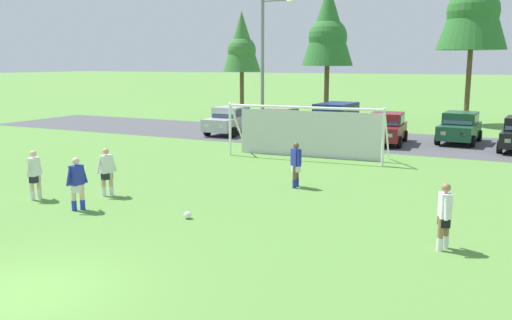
# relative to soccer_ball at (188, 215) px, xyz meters

# --- Properties ---
(ground_plane) EXTENTS (400.00, 400.00, 0.00)m
(ground_plane) POSITION_rel_soccer_ball_xyz_m (-0.02, 9.29, -0.11)
(ground_plane) COLOR #598C3D
(parking_lot_strip) EXTENTS (52.00, 8.40, 0.01)m
(parking_lot_strip) POSITION_rel_soccer_ball_xyz_m (-0.02, 18.11, -0.11)
(parking_lot_strip) COLOR #4C4C51
(parking_lot_strip) RESTS_ON ground
(soccer_ball) EXTENTS (0.22, 0.22, 0.22)m
(soccer_ball) POSITION_rel_soccer_ball_xyz_m (0.00, 0.00, 0.00)
(soccer_ball) COLOR white
(soccer_ball) RESTS_ON ground
(soccer_goal) EXTENTS (7.53, 2.43, 2.57)m
(soccer_goal) POSITION_rel_soccer_ball_xyz_m (-0.55, 11.10, 1.18)
(soccer_goal) COLOR white
(soccer_goal) RESTS_ON ground
(player_striker_near) EXTENTS (0.33, 0.75, 1.64)m
(player_striker_near) POSITION_rel_soccer_ball_xyz_m (-5.72, -0.33, 0.71)
(player_striker_near) COLOR beige
(player_striker_near) RESTS_ON ground
(player_midfield_center) EXTENTS (0.32, 0.73, 1.64)m
(player_midfield_center) POSITION_rel_soccer_ball_xyz_m (-3.49, -0.71, 0.71)
(player_midfield_center) COLOR beige
(player_midfield_center) RESTS_ON ground
(player_defender_far) EXTENTS (0.36, 0.74, 1.64)m
(player_defender_far) POSITION_rel_soccer_ball_xyz_m (6.97, 0.53, 0.71)
(player_defender_far) COLOR #936B4C
(player_defender_far) RESTS_ON ground
(player_winger_left) EXTENTS (0.57, 0.59, 1.64)m
(player_winger_left) POSITION_rel_soccer_ball_xyz_m (1.30, 5.09, 0.71)
(player_winger_left) COLOR brown
(player_winger_left) RESTS_ON ground
(player_winger_right) EXTENTS (0.36, 0.70, 1.64)m
(player_winger_right) POSITION_rel_soccer_ball_xyz_m (-3.92, 1.08, 0.71)
(player_winger_right) COLOR tan
(player_winger_right) RESTS_ON ground
(parked_car_slot_far_left) EXTENTS (2.09, 4.23, 1.72)m
(parked_car_slot_far_left) POSITION_rel_soccer_ball_xyz_m (-7.96, 16.99, 0.77)
(parked_car_slot_far_left) COLOR #B2B2BC
(parked_car_slot_far_left) RESTS_ON ground
(parked_car_slot_left) EXTENTS (2.20, 4.28, 1.72)m
(parked_car_slot_left) POSITION_rel_soccer_ball_xyz_m (-4.90, 17.84, 0.77)
(parked_car_slot_left) COLOR tan
(parked_car_slot_left) RESTS_ON ground
(parked_car_slot_center_left) EXTENTS (2.34, 4.70, 2.16)m
(parked_car_slot_center_left) POSITION_rel_soccer_ball_xyz_m (-1.16, 17.16, 1.00)
(parked_car_slot_center_left) COLOR navy
(parked_car_slot_center_left) RESTS_ON ground
(parked_car_slot_center) EXTENTS (2.29, 4.33, 1.72)m
(parked_car_slot_center) POSITION_rel_soccer_ball_xyz_m (1.79, 17.18, 0.77)
(parked_car_slot_center) COLOR maroon
(parked_car_slot_center) RESTS_ON ground
(parked_car_slot_center_right) EXTENTS (2.22, 4.30, 1.72)m
(parked_car_slot_center_right) POSITION_rel_soccer_ball_xyz_m (5.41, 19.33, 0.77)
(parked_car_slot_center_right) COLOR #194C2D
(parked_car_slot_center_right) RESTS_ON ground
(tree_left_edge) EXTENTS (3.30, 3.30, 8.81)m
(tree_left_edge) POSITION_rel_soccer_ball_xyz_m (-13.69, 29.50, 5.94)
(tree_left_edge) COLOR brown
(tree_left_edge) RESTS_ON ground
(tree_mid_left) EXTENTS (3.79, 3.79, 10.12)m
(tree_mid_left) POSITION_rel_soccer_ball_xyz_m (-4.75, 26.08, 6.84)
(tree_mid_left) COLOR brown
(tree_mid_left) RESTS_ON ground
(street_lamp) EXTENTS (2.00, 0.32, 7.74)m
(street_lamp) POSITION_rel_soccer_ball_xyz_m (-4.09, 13.92, 3.90)
(street_lamp) COLOR slate
(street_lamp) RESTS_ON ground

